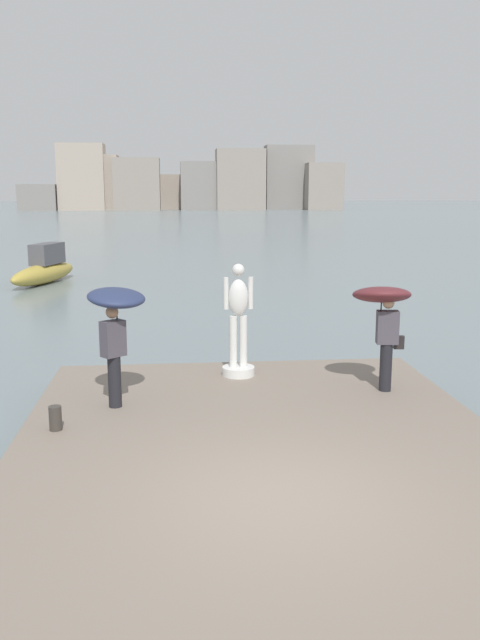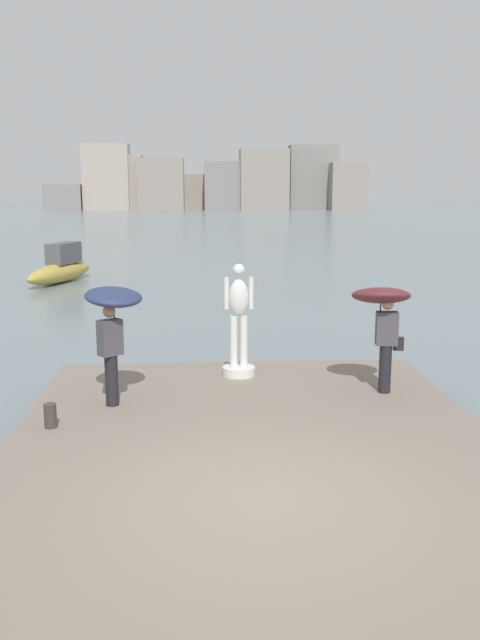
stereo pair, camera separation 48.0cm
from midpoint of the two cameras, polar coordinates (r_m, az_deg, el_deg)
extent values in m
plane|color=slate|center=(47.49, -2.16, 6.29)|extent=(400.00, 400.00, 0.00)
cube|color=slate|center=(9.80, 2.62, -11.71)|extent=(7.26, 9.33, 0.40)
cylinder|color=silver|center=(13.14, 0.94, -4.40)|extent=(0.64, 0.64, 0.17)
cylinder|color=silver|center=(12.98, 0.51, -1.87)|extent=(0.15, 0.15, 1.02)
cylinder|color=silver|center=(13.00, 1.39, -1.86)|extent=(0.15, 0.15, 1.02)
ellipsoid|color=silver|center=(12.82, 0.96, 1.92)|extent=(0.38, 0.26, 0.72)
sphere|color=silver|center=(12.75, 0.97, 4.32)|extent=(0.24, 0.24, 0.24)
cylinder|color=silver|center=(12.79, -0.11, 2.31)|extent=(0.10, 0.10, 0.62)
cylinder|color=silver|center=(12.83, 2.03, 2.33)|extent=(0.10, 0.10, 0.62)
cylinder|color=black|center=(11.41, -9.79, -5.12)|extent=(0.22, 0.22, 0.88)
cube|color=#47424C|center=(11.23, -9.91, -1.49)|extent=(0.45, 0.43, 0.60)
sphere|color=#A87A5B|center=(11.14, -9.99, 0.74)|extent=(0.21, 0.21, 0.21)
cylinder|color=#262626|center=(11.26, -9.56, 0.25)|extent=(0.02, 0.02, 0.55)
ellipsoid|color=navy|center=(11.20, -9.62, 1.97)|extent=(1.37, 1.37, 0.39)
cylinder|color=black|center=(12.29, 13.46, -4.09)|extent=(0.22, 0.22, 0.88)
cube|color=#47424C|center=(12.12, 13.61, -0.71)|extent=(0.41, 0.29, 0.60)
sphere|color=tan|center=(12.04, 13.71, 1.36)|extent=(0.21, 0.21, 0.21)
cylinder|color=#262626|center=(12.09, 13.08, 0.64)|extent=(0.02, 0.02, 0.46)
ellipsoid|color=#5B2328|center=(12.04, 13.15, 2.07)|extent=(1.17, 1.19, 0.45)
cube|color=black|center=(12.24, 14.56, -1.99)|extent=(0.19, 0.12, 0.24)
cylinder|color=#38332D|center=(10.64, -14.74, -7.97)|extent=(0.19, 0.19, 0.38)
ellipsoid|color=#B2993D|center=(30.14, -14.75, 3.95)|extent=(2.51, 5.20, 0.86)
cube|color=#4C4C51|center=(30.39, -14.48, 5.59)|extent=(1.30, 2.06, 0.90)
cube|color=gray|center=(137.64, -14.77, 10.15)|extent=(7.30, 5.69, 5.06)
cube|color=#A89989|center=(137.06, -11.27, 11.93)|extent=(9.00, 5.81, 12.85)
cube|color=gray|center=(137.76, -9.36, 11.55)|extent=(5.25, 6.56, 10.73)
cube|color=gray|center=(135.66, -6.69, 11.51)|extent=(9.03, 6.67, 10.16)
cube|color=gray|center=(140.97, -3.78, 10.92)|extent=(5.67, 4.46, 7.10)
cube|color=gray|center=(136.84, -0.96, 11.44)|extent=(9.44, 7.22, 9.53)
cube|color=gray|center=(136.00, 2.17, 11.95)|extent=(9.68, 6.40, 11.96)
cube|color=gray|center=(140.46, 6.36, 12.06)|extent=(9.79, 5.31, 12.92)
cube|color=gray|center=(138.71, 9.25, 11.25)|extent=(7.25, 7.64, 9.30)
camera|label=1|loc=(0.24, -88.92, 0.21)|focal=37.24mm
camera|label=2|loc=(0.24, 91.08, -0.21)|focal=37.24mm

